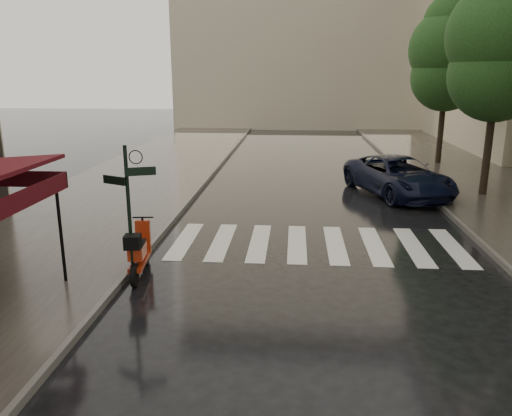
# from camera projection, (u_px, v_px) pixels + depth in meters

# --- Properties ---
(ground) EXTENTS (120.00, 120.00, 0.00)m
(ground) POSITION_uv_depth(u_px,v_px,m) (148.00, 359.00, 8.19)
(ground) COLOR black
(ground) RESTS_ON ground
(sidewalk_near) EXTENTS (6.00, 60.00, 0.12)m
(sidewalk_near) POSITION_uv_depth(u_px,v_px,m) (124.00, 189.00, 20.07)
(sidewalk_near) COLOR #38332D
(sidewalk_near) RESTS_ON ground
(sidewalk_far) EXTENTS (5.50, 60.00, 0.12)m
(sidewalk_far) POSITION_uv_depth(u_px,v_px,m) (502.00, 196.00, 18.95)
(sidewalk_far) COLOR #38332D
(sidewalk_far) RESTS_ON ground
(curb_near) EXTENTS (0.12, 60.00, 0.16)m
(curb_near) POSITION_uv_depth(u_px,v_px,m) (199.00, 190.00, 19.83)
(curb_near) COLOR #595651
(curb_near) RESTS_ON ground
(curb_far) EXTENTS (0.12, 60.00, 0.16)m
(curb_far) POSITION_uv_depth(u_px,v_px,m) (427.00, 194.00, 19.16)
(curb_far) COLOR #595651
(curb_far) RESTS_ON ground
(crosswalk) EXTENTS (7.85, 3.20, 0.01)m
(crosswalk) POSITION_uv_depth(u_px,v_px,m) (316.00, 244.00, 13.74)
(crosswalk) COLOR silver
(crosswalk) RESTS_ON ground
(signpost) EXTENTS (1.17, 0.29, 3.10)m
(signpost) POSITION_uv_depth(u_px,v_px,m) (129.00, 204.00, 10.69)
(signpost) COLOR black
(signpost) RESTS_ON ground
(backdrop_building) EXTENTS (22.00, 6.00, 20.00)m
(backdrop_building) POSITION_uv_depth(u_px,v_px,m) (306.00, 7.00, 41.95)
(backdrop_building) COLOR #B9AA8E
(backdrop_building) RESTS_ON ground
(tree_mid) EXTENTS (3.80, 3.80, 8.34)m
(tree_mid) POSITION_uv_depth(u_px,v_px,m) (501.00, 43.00, 17.57)
(tree_mid) COLOR black
(tree_mid) RESTS_ON sidewalk_far
(tree_far) EXTENTS (3.80, 3.80, 8.16)m
(tree_far) POSITION_uv_depth(u_px,v_px,m) (448.00, 55.00, 24.33)
(tree_far) COLOR black
(tree_far) RESTS_ON sidewalk_far
(scooter) EXTENTS (0.58, 1.86, 1.23)m
(scooter) POSITION_uv_depth(u_px,v_px,m) (139.00, 252.00, 11.45)
(scooter) COLOR black
(scooter) RESTS_ON ground
(parked_car) EXTENTS (4.08, 5.81, 1.47)m
(parked_car) POSITION_uv_depth(u_px,v_px,m) (398.00, 176.00, 19.16)
(parked_car) COLOR black
(parked_car) RESTS_ON ground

